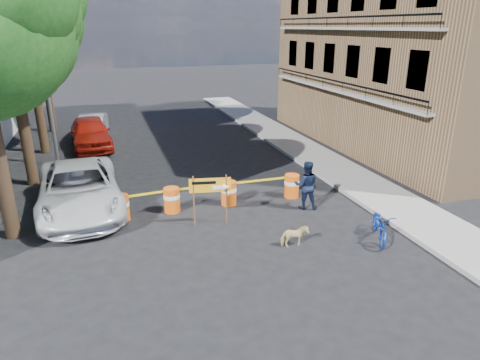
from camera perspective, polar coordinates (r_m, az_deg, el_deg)
ground at (r=13.79m, az=-0.27°, el=-7.16°), size 120.00×120.00×0.00m
sidewalk_east at (r=21.22m, az=10.86°, el=2.53°), size 2.40×40.00×0.15m
apartment_building at (r=25.21m, az=21.78°, el=17.94°), size 8.00×16.00×12.00m
tree_mid_a at (r=18.95m, az=-28.39°, el=16.84°), size 5.25×5.00×8.68m
tree_mid_b at (r=23.91m, az=-26.70°, el=18.97°), size 5.67×5.40×9.62m
tree_far at (r=28.87m, az=-25.22°, el=18.00°), size 5.04×4.80×8.84m
streetlamp at (r=21.41m, az=-24.45°, el=13.09°), size 1.25×0.18×8.00m
barrel_far_left at (r=15.07m, az=-15.60°, el=-3.52°), size 0.58×0.58×0.90m
barrel_mid_left at (r=15.35m, az=-9.08°, el=-2.58°), size 0.58×0.58×0.90m
barrel_mid_right at (r=15.78m, az=-1.52°, el=-1.69°), size 0.58×0.58×0.90m
barrel_far_right at (r=16.60m, az=6.91°, el=-0.72°), size 0.58×0.58×0.90m
detour_sign at (r=13.92m, az=-3.33°, el=-1.19°), size 1.34×0.40×1.75m
pedestrian at (r=15.49m, az=8.82°, el=-0.68°), size 1.05×0.93×1.79m
bicycle at (r=13.76m, az=18.36°, el=-4.06°), size 0.99×1.15×1.85m
dog at (r=12.99m, az=7.27°, el=-7.46°), size 0.82×0.40×0.68m
suv_white at (r=16.19m, az=-20.65°, el=-1.10°), size 3.11×6.12×1.66m
sedan_red at (r=24.60m, az=-19.31°, el=5.98°), size 2.37×5.03×1.67m
sedan_silver at (r=26.98m, az=-19.09°, el=6.80°), size 1.95×4.21×1.34m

